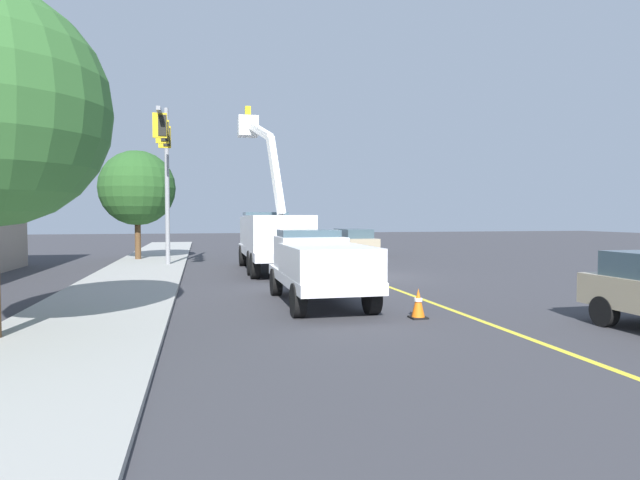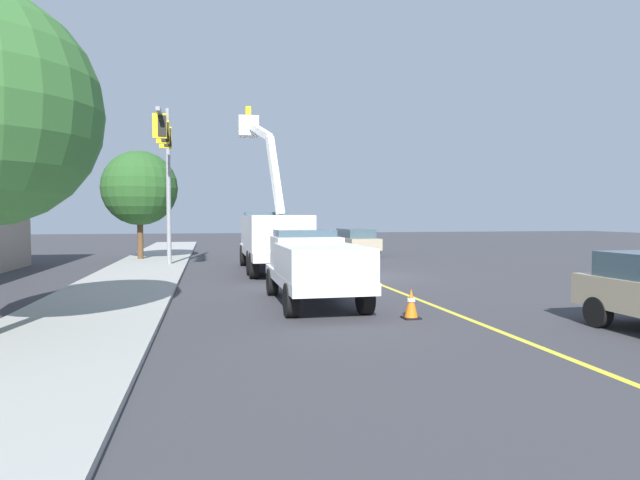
# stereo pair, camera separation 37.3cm
# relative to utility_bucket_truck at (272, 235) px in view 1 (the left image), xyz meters

# --- Properties ---
(ground) EXTENTS (120.00, 120.00, 0.00)m
(ground) POSITION_rel_utility_bucket_truck_xyz_m (-3.03, -3.24, -1.62)
(ground) COLOR #38383D
(sidewalk_far_side) EXTENTS (60.01, 3.82, 0.12)m
(sidewalk_far_side) POSITION_rel_utility_bucket_truck_xyz_m (-3.06, 5.73, -1.56)
(sidewalk_far_side) COLOR #9E9E99
(sidewalk_far_side) RESTS_ON ground
(lane_centre_stripe) EXTENTS (50.00, 0.34, 0.01)m
(lane_centre_stripe) POSITION_rel_utility_bucket_truck_xyz_m (-3.03, -3.24, -1.62)
(lane_centre_stripe) COLOR yellow
(lane_centre_stripe) RESTS_ON ground
(utility_bucket_truck) EXTENTS (8.21, 2.78, 7.51)m
(utility_bucket_truck) POSITION_rel_utility_bucket_truck_xyz_m (0.00, 0.00, 0.00)
(utility_bucket_truck) COLOR white
(utility_bucket_truck) RESTS_ON ground
(service_pickup_truck) EXTENTS (5.61, 2.21, 2.06)m
(service_pickup_truck) POSITION_rel_utility_bucket_truck_xyz_m (-9.38, -0.06, -0.50)
(service_pickup_truck) COLOR white
(service_pickup_truck) RESTS_ON ground
(passing_minivan) EXTENTS (4.81, 1.96, 1.69)m
(passing_minivan) POSITION_rel_utility_bucket_truck_xyz_m (8.45, -6.37, -0.65)
(passing_minivan) COLOR tan
(passing_minivan) RESTS_ON ground
(traffic_cone_leading) EXTENTS (0.40, 0.40, 0.73)m
(traffic_cone_leading) POSITION_rel_utility_bucket_truck_xyz_m (-11.96, -1.93, -1.26)
(traffic_cone_leading) COLOR black
(traffic_cone_leading) RESTS_ON ground
(traffic_cone_mid_front) EXTENTS (0.40, 0.40, 0.83)m
(traffic_cone_mid_front) POSITION_rel_utility_bucket_truck_xyz_m (-6.31, -1.93, -1.21)
(traffic_cone_mid_front) COLOR black
(traffic_cone_mid_front) RESTS_ON ground
(traffic_cone_mid_rear) EXTENTS (0.40, 0.40, 0.71)m
(traffic_cone_mid_rear) POSITION_rel_utility_bucket_truck_xyz_m (-1.74, -2.06, -1.28)
(traffic_cone_mid_rear) COLOR black
(traffic_cone_mid_rear) RESTS_ON ground
(traffic_cone_trailing) EXTENTS (0.40, 0.40, 0.80)m
(traffic_cone_trailing) POSITION_rel_utility_bucket_truck_xyz_m (3.30, -2.16, -1.23)
(traffic_cone_trailing) COLOR black
(traffic_cone_trailing) RESTS_ON ground
(traffic_signal_mast) EXTENTS (5.63, 0.57, 7.79)m
(traffic_signal_mast) POSITION_rel_utility_bucket_truck_xyz_m (1.53, 4.73, 3.65)
(traffic_signal_mast) COLOR gray
(traffic_signal_mast) RESTS_ON ground
(street_tree_right) EXTENTS (4.13, 4.13, 6.12)m
(street_tree_right) POSITION_rel_utility_bucket_truck_xyz_m (6.90, 6.56, 2.43)
(street_tree_right) COLOR brown
(street_tree_right) RESTS_ON ground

